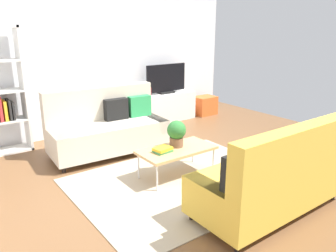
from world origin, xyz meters
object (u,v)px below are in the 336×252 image
at_px(tv, 166,79).
at_px(potted_plant, 177,132).
at_px(tv_console, 166,107).
at_px(couch_green, 273,177).
at_px(bottle_0, 150,92).
at_px(couch_beige, 107,127).
at_px(coffee_table, 177,150).
at_px(vase_0, 142,92).
at_px(table_book_0, 163,151).
at_px(storage_trunk, 205,105).

height_order(tv, potted_plant, tv).
height_order(tv_console, potted_plant, potted_plant).
height_order(couch_green, bottle_0, couch_green).
height_order(couch_beige, tv_console, couch_beige).
height_order(couch_beige, potted_plant, couch_beige).
bearing_deg(couch_green, coffee_table, 101.57).
bearing_deg(bottle_0, vase_0, 147.67).
bearing_deg(table_book_0, coffee_table, -2.65).
bearing_deg(bottle_0, tv_console, 5.22).
bearing_deg(couch_beige, couch_green, 106.67).
bearing_deg(potted_plant, storage_trunk, 40.97).
relative_size(tv, vase_0, 5.93).
bearing_deg(coffee_table, storage_trunk, 41.38).
distance_m(coffee_table, tv_console, 2.91).
distance_m(couch_green, tv, 4.09).
height_order(coffee_table, tv_console, tv_console).
xyz_separation_m(tv, storage_trunk, (1.10, -0.08, -0.73)).
xyz_separation_m(couch_beige, potted_plant, (0.43, -1.34, 0.18)).
relative_size(couch_green, storage_trunk, 3.66).
distance_m(coffee_table, tv, 2.95).
bearing_deg(bottle_0, storage_trunk, -2.23).
distance_m(couch_beige, table_book_0, 1.42).
bearing_deg(couch_beige, potted_plant, 111.24).
distance_m(coffee_table, table_book_0, 0.24).
xyz_separation_m(storage_trunk, bottle_0, (-1.54, 0.06, 0.51)).
height_order(storage_trunk, potted_plant, potted_plant).
relative_size(vase_0, bottle_0, 0.96).
bearing_deg(couch_green, bottle_0, 77.71).
bearing_deg(bottle_0, couch_beige, -146.71).
relative_size(couch_beige, coffee_table, 1.77).
xyz_separation_m(couch_beige, vase_0, (1.37, 1.08, 0.28)).
bearing_deg(bottle_0, coffee_table, -115.16).
height_order(couch_beige, table_book_0, couch_beige).
distance_m(coffee_table, vase_0, 2.71).
height_order(couch_green, potted_plant, couch_green).
distance_m(storage_trunk, table_book_0, 3.74).
relative_size(couch_beige, bottle_0, 11.08).
height_order(potted_plant, vase_0, vase_0).
bearing_deg(storage_trunk, tv, 175.84).
bearing_deg(coffee_table, table_book_0, 177.35).
distance_m(tv, table_book_0, 3.07).
relative_size(couch_beige, table_book_0, 8.12).
relative_size(couch_beige, tv, 1.95).
height_order(couch_green, tv_console, couch_green).
height_order(tv, table_book_0, tv).
relative_size(couch_beige, couch_green, 1.02).
bearing_deg(vase_0, tv_console, -4.93).
distance_m(storage_trunk, vase_0, 1.76).
bearing_deg(couch_beige, tv_console, -148.58).
relative_size(coffee_table, tv, 1.10).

